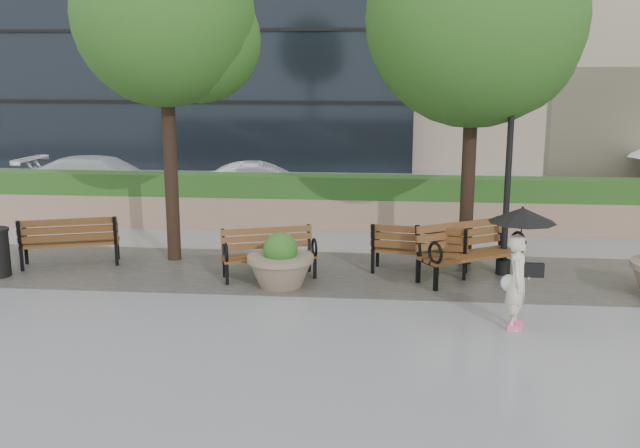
# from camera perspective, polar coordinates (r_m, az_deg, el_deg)

# --- Properties ---
(ground) EXTENTS (100.00, 100.00, 0.00)m
(ground) POSITION_cam_1_polar(r_m,az_deg,el_deg) (11.21, 4.80, -8.31)
(ground) COLOR gray
(ground) RESTS_ON ground
(cobble_strip) EXTENTS (28.00, 3.20, 0.01)m
(cobble_strip) POSITION_cam_1_polar(r_m,az_deg,el_deg) (14.06, 4.98, -4.00)
(cobble_strip) COLOR #383330
(cobble_strip) RESTS_ON ground
(hedge_wall) EXTENTS (24.00, 0.80, 1.35)m
(hedge_wall) POSITION_cam_1_polar(r_m,az_deg,el_deg) (17.80, 5.17, 1.64)
(hedge_wall) COLOR #957860
(hedge_wall) RESTS_ON ground
(asphalt_street) EXTENTS (40.00, 7.00, 0.00)m
(asphalt_street) POSITION_cam_1_polar(r_m,az_deg,el_deg) (21.85, 5.22, 1.85)
(asphalt_street) COLOR black
(asphalt_street) RESTS_ON ground
(bench_0) EXTENTS (2.04, 1.33, 1.03)m
(bench_0) POSITION_cam_1_polar(r_m,az_deg,el_deg) (15.42, -19.30, -2.04)
(bench_0) COLOR brown
(bench_0) RESTS_ON ground
(bench_1) EXTENTS (1.89, 1.24, 0.95)m
(bench_1) POSITION_cam_1_polar(r_m,az_deg,el_deg) (13.70, -4.08, -3.21)
(bench_1) COLOR brown
(bench_1) RESTS_ON ground
(bench_2) EXTENTS (1.95, 1.03, 1.00)m
(bench_2) POSITION_cam_1_polar(r_m,az_deg,el_deg) (14.10, 7.96, -2.79)
(bench_2) COLOR brown
(bench_2) RESTS_ON ground
(bench_3) EXTENTS (2.14, 1.75, 1.09)m
(bench_3) POSITION_cam_1_polar(r_m,az_deg,el_deg) (13.82, 11.83, -3.13)
(bench_3) COLOR brown
(bench_3) RESTS_ON ground
(planter_left) EXTENTS (1.23, 1.23, 1.03)m
(planter_left) POSITION_cam_1_polar(r_m,az_deg,el_deg) (13.13, -3.18, -3.34)
(planter_left) COLOR #7F6B56
(planter_left) RESTS_ON ground
(lamppost) EXTENTS (0.28, 0.28, 3.96)m
(lamppost) POSITION_cam_1_polar(r_m,az_deg,el_deg) (14.06, 14.77, 2.90)
(lamppost) COLOR black
(lamppost) RESTS_ON ground
(tree_0) EXTENTS (3.66, 3.60, 6.77)m
(tree_0) POSITION_cam_1_polar(r_m,az_deg,el_deg) (14.93, -11.69, 15.52)
(tree_0) COLOR black
(tree_0) RESTS_ON ground
(tree_1) EXTENTS (4.25, 4.25, 7.03)m
(tree_1) POSITION_cam_1_polar(r_m,az_deg,el_deg) (14.69, 12.86, 15.31)
(tree_1) COLOR black
(tree_1) RESTS_ON ground
(car_left) EXTENTS (4.95, 2.14, 1.42)m
(car_left) POSITION_cam_1_polar(r_m,az_deg,el_deg) (22.10, -16.92, 3.34)
(car_left) COLOR white
(car_left) RESTS_ON ground
(car_right) EXTENTS (3.89, 1.87, 1.23)m
(car_right) POSITION_cam_1_polar(r_m,az_deg,el_deg) (21.24, -4.63, 3.24)
(car_right) COLOR white
(car_right) RESTS_ON ground
(pedestrian) EXTENTS (1.03, 1.03, 1.88)m
(pedestrian) POSITION_cam_1_polar(r_m,az_deg,el_deg) (11.30, 15.67, -2.46)
(pedestrian) COLOR beige
(pedestrian) RESTS_ON ground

